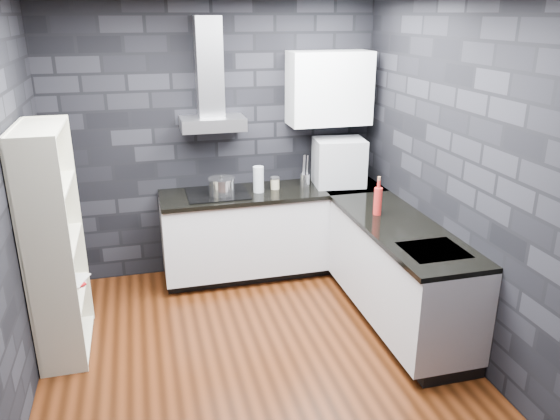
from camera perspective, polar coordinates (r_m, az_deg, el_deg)
name	(u,v)px	position (r m, az deg, el deg)	size (l,w,h in m)	color
ground	(252,349)	(4.52, -2.94, -14.32)	(3.20, 3.20, 0.00)	#451E0C
wall_back	(216,141)	(5.47, -6.72, 7.21)	(3.20, 0.05, 2.70)	black
wall_front	(321,296)	(2.47, 4.34, -8.98)	(3.20, 0.05, 2.70)	black
wall_left	(3,208)	(3.96, -26.99, 0.15)	(0.05, 3.20, 2.70)	black
wall_right	(451,173)	(4.52, 17.39, 3.68)	(0.05, 3.20, 2.70)	black
toekick_back	(272,266)	(5.73, -0.80, -5.87)	(2.18, 0.50, 0.10)	black
toekick_right	(399,315)	(4.97, 12.38, -10.71)	(0.50, 1.78, 0.10)	black
counter_back_cab	(273,229)	(5.52, -0.72, -2.03)	(2.20, 0.60, 0.76)	silver
counter_right_cab	(399,272)	(4.75, 12.32, -6.32)	(0.60, 1.80, 0.76)	silver
counter_back_top	(273,192)	(5.37, -0.71, 1.89)	(2.20, 0.62, 0.04)	black
counter_right_top	(401,228)	(4.59, 12.58, -1.84)	(0.62, 1.80, 0.04)	black
counter_corner_top	(349,186)	(5.62, 7.21, 2.55)	(0.62, 0.62, 0.04)	black
hood_body	(213,123)	(5.24, -7.05, 8.96)	(0.60, 0.34, 0.12)	#ACACB1
hood_chimney	(209,67)	(5.23, -7.40, 14.59)	(0.24, 0.20, 0.90)	#ACACB1
upper_cabinet	(329,88)	(5.45, 5.17, 12.55)	(0.80, 0.35, 0.70)	white
cooktop	(217,194)	(5.27, -6.55, 1.71)	(0.58, 0.50, 0.01)	black
sink_rim	(434,250)	(4.18, 15.77, -4.09)	(0.44, 0.40, 0.01)	#ACACB1
pot	(222,187)	(5.22, -6.13, 2.42)	(0.24, 0.24, 0.14)	silver
glass_vase	(258,179)	(5.28, -2.26, 3.22)	(0.10, 0.10, 0.25)	#B8BFC5
storage_jar	(275,184)	(5.39, -0.53, 2.76)	(0.09, 0.09, 0.10)	tan
utensil_crock	(305,180)	(5.48, 2.60, 3.16)	(0.10, 0.10, 0.13)	silver
appliance_garage	(339,163)	(5.51, 6.17, 4.90)	(0.49, 0.38, 0.49)	#A6A9AE
red_bottle	(378,201)	(4.75, 10.18, 0.91)	(0.07, 0.07, 0.24)	#B2221E
bookshelf	(54,244)	(4.47, -22.50, -3.26)	(0.34, 0.80, 1.80)	beige
fruit_bowl	(52,243)	(4.38, -22.68, -3.19)	(0.23, 0.23, 0.06)	silver
book_red	(60,276)	(4.71, -22.01, -6.38)	(0.16, 0.02, 0.22)	#9B090F
book_second	(61,268)	(4.79, -21.89, -5.62)	(0.18, 0.02, 0.25)	#B2B2B2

